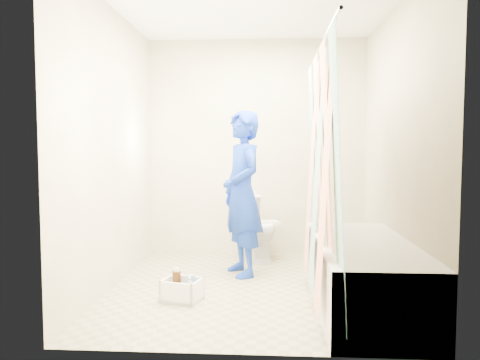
# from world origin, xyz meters

# --- Properties ---
(floor) EXTENTS (2.60, 2.60, 0.00)m
(floor) POSITION_xyz_m (0.00, 0.00, 0.00)
(floor) COLOR tan
(floor) RESTS_ON ground
(ceiling) EXTENTS (2.40, 2.60, 0.02)m
(ceiling) POSITION_xyz_m (0.00, 0.00, 2.40)
(ceiling) COLOR white
(ceiling) RESTS_ON wall_back
(wall_back) EXTENTS (2.40, 0.02, 2.40)m
(wall_back) POSITION_xyz_m (0.00, 1.30, 1.20)
(wall_back) COLOR beige
(wall_back) RESTS_ON ground
(wall_front) EXTENTS (2.40, 0.02, 2.40)m
(wall_front) POSITION_xyz_m (0.00, -1.30, 1.20)
(wall_front) COLOR beige
(wall_front) RESTS_ON ground
(wall_left) EXTENTS (0.02, 2.60, 2.40)m
(wall_left) POSITION_xyz_m (-1.20, 0.00, 1.20)
(wall_left) COLOR beige
(wall_left) RESTS_ON ground
(wall_right) EXTENTS (0.02, 2.60, 2.40)m
(wall_right) POSITION_xyz_m (1.20, 0.00, 1.20)
(wall_right) COLOR beige
(wall_right) RESTS_ON ground
(bathtub) EXTENTS (0.70, 1.75, 0.50)m
(bathtub) POSITION_xyz_m (0.85, -0.43, 0.27)
(bathtub) COLOR white
(bathtub) RESTS_ON ground
(curtain_rod) EXTENTS (0.02, 1.90, 0.02)m
(curtain_rod) POSITION_xyz_m (0.52, -0.43, 1.95)
(curtain_rod) COLOR silver
(curtain_rod) RESTS_ON wall_back
(shower_curtain) EXTENTS (0.06, 1.75, 1.80)m
(shower_curtain) POSITION_xyz_m (0.52, -0.43, 1.02)
(shower_curtain) COLOR white
(shower_curtain) RESTS_ON curtain_rod
(toilet) EXTENTS (0.60, 0.77, 0.69)m
(toilet) POSITION_xyz_m (-0.00, 1.08, 0.34)
(toilet) COLOR white
(toilet) RESTS_ON ground
(tank_lid) EXTENTS (0.46, 0.32, 0.03)m
(tank_lid) POSITION_xyz_m (0.04, 0.98, 0.40)
(tank_lid) COLOR white
(tank_lid) RESTS_ON toilet
(tank_internals) EXTENTS (0.16, 0.09, 0.23)m
(tank_internals) POSITION_xyz_m (-0.10, 1.24, 0.68)
(tank_internals) COLOR black
(tank_internals) RESTS_ON toilet
(plumber) EXTENTS (0.57, 0.67, 1.55)m
(plumber) POSITION_xyz_m (-0.11, 0.43, 0.78)
(plumber) COLOR #0F1F9E
(plumber) RESTS_ON ground
(cleaning_caddy) EXTENTS (0.34, 0.30, 0.22)m
(cleaning_caddy) POSITION_xyz_m (-0.53, -0.37, 0.08)
(cleaning_caddy) COLOR white
(cleaning_caddy) RESTS_ON ground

